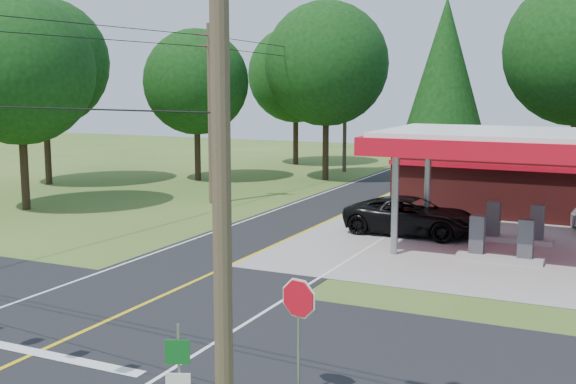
% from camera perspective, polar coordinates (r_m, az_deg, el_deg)
% --- Properties ---
extents(ground, '(120.00, 120.00, 0.00)m').
position_cam_1_polar(ground, '(22.22, -12.67, -9.29)').
color(ground, '#3C6021').
rests_on(ground, ground).
extents(main_highway, '(8.00, 120.00, 0.02)m').
position_cam_1_polar(main_highway, '(22.22, -12.67, -9.27)').
color(main_highway, black).
rests_on(main_highway, ground).
extents(cross_road, '(70.00, 7.00, 0.02)m').
position_cam_1_polar(cross_road, '(22.21, -12.67, -9.26)').
color(cross_road, black).
rests_on(cross_road, ground).
extents(lane_center_yellow, '(0.15, 110.00, 0.00)m').
position_cam_1_polar(lane_center_yellow, '(22.21, -12.67, -9.23)').
color(lane_center_yellow, yellow).
rests_on(lane_center_yellow, main_highway).
extents(gas_canopy, '(10.60, 7.40, 4.88)m').
position_cam_1_polar(gas_canopy, '(29.96, 17.31, 3.47)').
color(gas_canopy, gray).
rests_on(gas_canopy, ground).
extents(convenience_store, '(16.40, 7.55, 3.80)m').
position_cam_1_polar(convenience_store, '(39.97, 20.63, 1.11)').
color(convenience_store, '#5A1C19').
rests_on(convenience_store, ground).
extents(utility_pole_near_right, '(1.80, 0.30, 11.50)m').
position_cam_1_polar(utility_pole_near_right, '(11.15, -5.33, 4.49)').
color(utility_pole_near_right, '#473828').
rests_on(utility_pole_near_right, ground).
extents(utility_pole_far_left, '(1.80, 0.30, 10.00)m').
position_cam_1_polar(utility_pole_far_left, '(40.57, -6.15, 6.38)').
color(utility_pole_far_left, '#473828').
rests_on(utility_pole_far_left, ground).
extents(utility_pole_north, '(0.30, 0.30, 9.50)m').
position_cam_1_polar(utility_pole_north, '(55.23, 4.52, 6.51)').
color(utility_pole_north, '#473828').
rests_on(utility_pole_north, ground).
extents(treeline_backdrop, '(70.27, 51.59, 13.30)m').
position_cam_1_polar(treeline_backdrop, '(42.42, 8.56, 9.52)').
color(treeline_backdrop, '#332316').
rests_on(treeline_backdrop, ground).
extents(suv_car, '(6.22, 6.22, 1.67)m').
position_cam_1_polar(suv_car, '(32.76, 9.79, -1.91)').
color(suv_car, black).
rests_on(suv_car, ground).
extents(octagonal_stop_sign, '(0.90, 0.24, 2.65)m').
position_cam_1_polar(octagonal_stop_sign, '(15.64, 0.83, -9.13)').
color(octagonal_stop_sign, gray).
rests_on(octagonal_stop_sign, ground).
extents(route_sign_post, '(0.45, 0.21, 2.31)m').
position_cam_1_polar(route_sign_post, '(14.10, -8.66, -13.88)').
color(route_sign_post, gray).
rests_on(route_sign_post, ground).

